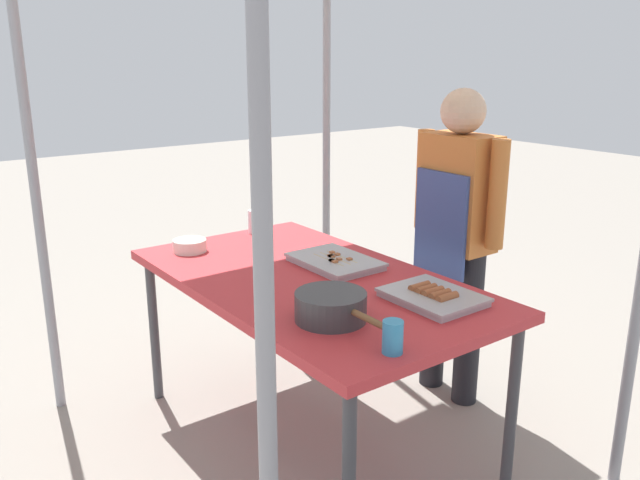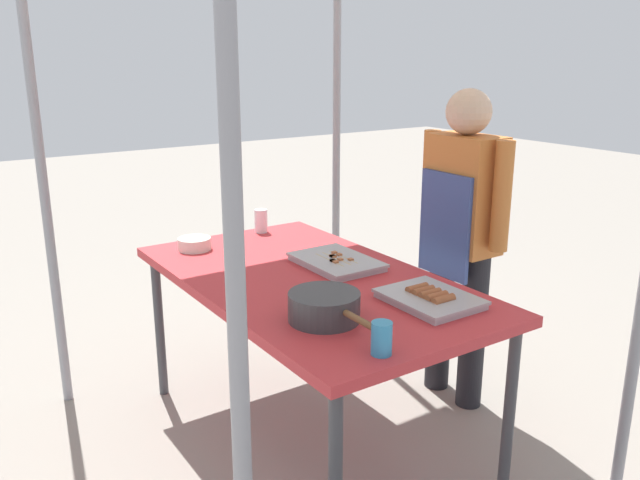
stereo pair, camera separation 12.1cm
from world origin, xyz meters
The scene contains 9 objects.
ground_plane centered at (0.00, 0.00, 0.00)m, with size 18.00×18.00×0.00m, color gray.
stall_table centered at (0.00, 0.00, 0.70)m, with size 1.60×0.90×0.75m.
tray_grilled_sausages centered at (0.49, 0.21, 0.77)m, with size 0.34×0.27×0.05m.
tray_meat_skewers centered at (-0.06, 0.18, 0.77)m, with size 0.39×0.27×0.04m.
cooking_wok centered at (0.40, -0.20, 0.80)m, with size 0.41×0.25×0.10m.
condiment_bowl centered at (-0.62, -0.23, 0.78)m, with size 0.15×0.15×0.06m, color silver.
drink_cup_near_edge centered at (0.72, -0.21, 0.80)m, with size 0.07×0.07×0.10m, color #338CBF.
drink_cup_by_wok centered at (-0.72, 0.17, 0.81)m, with size 0.07×0.07×0.12m, color white.
vendor_woman centered at (0.07, 0.79, 0.87)m, with size 0.52×0.22×1.48m.
Camera 2 is at (2.12, -1.37, 1.64)m, focal length 36.78 mm.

